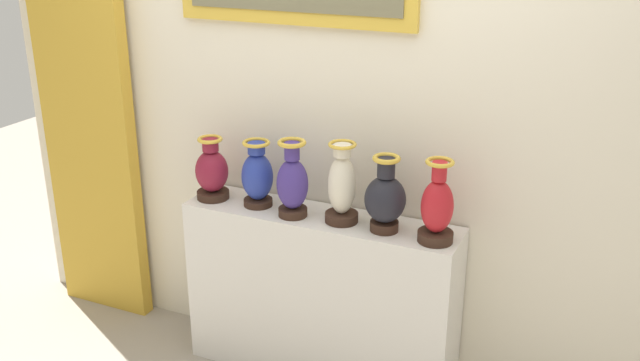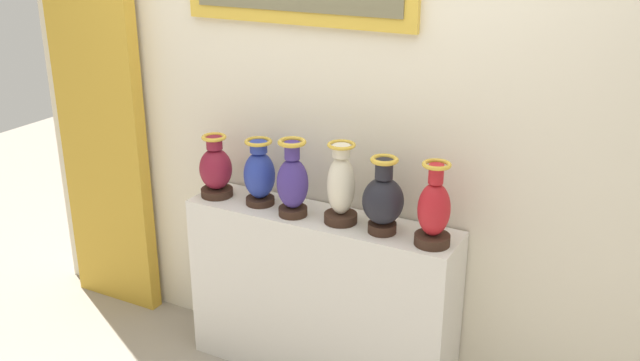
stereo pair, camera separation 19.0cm
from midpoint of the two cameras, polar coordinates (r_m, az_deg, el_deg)
The scene contains 9 objects.
display_shelf at distance 3.49m, azimuth 1.58°, elevation -9.28°, with size 1.33×0.30×0.85m, color silver.
back_wall at distance 3.27m, azimuth 3.34°, elevation 9.68°, with size 3.72×0.14×3.05m.
curtain_gold at distance 4.00m, azimuth -16.24°, elevation 8.01°, with size 0.57×0.08×2.68m, color gold.
vase_burgundy at distance 3.49m, azimuth -6.81°, elevation 0.87°, with size 0.16×0.16×0.31m.
vase_cobalt at distance 3.37m, azimuth -3.27°, elevation 0.47°, with size 0.15×0.15×0.32m.
vase_indigo at distance 3.24m, azimuth -0.54°, elevation -0.15°, with size 0.15×0.15×0.36m.
vase_ivory at distance 3.17m, azimuth 3.41°, elevation -0.56°, with size 0.15×0.15×0.38m.
vase_onyx at distance 3.09m, azimuth 6.83°, elevation -1.56°, with size 0.18×0.18×0.35m.
vase_crimson at distance 3.01m, azimuth 10.91°, elevation -2.42°, with size 0.15×0.15×0.37m.
Camera 2 is at (1.42, -2.66, 2.18)m, focal length 39.94 mm.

